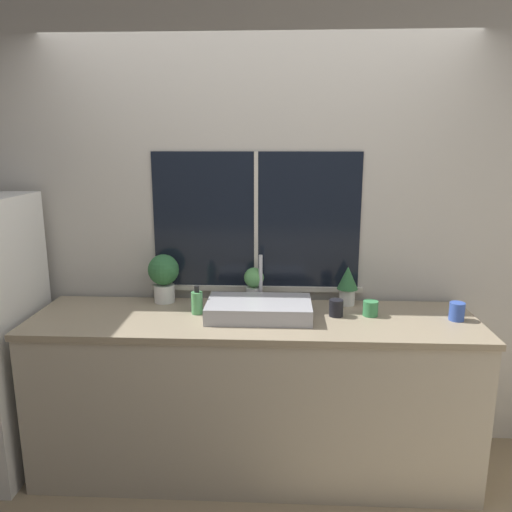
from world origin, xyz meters
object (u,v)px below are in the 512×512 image
(sink, at_px, (259,309))
(mug_blue, at_px, (457,311))
(potted_plant_right, at_px, (348,283))
(soap_bottle, at_px, (197,302))
(potted_plant_center, at_px, (254,284))
(potted_plant_left, at_px, (164,275))
(mug_green, at_px, (370,308))
(mug_black, at_px, (336,308))

(sink, distance_m, mug_blue, 1.08)
(potted_plant_right, height_order, soap_bottle, potted_plant_right)
(potted_plant_center, xyz_separation_m, soap_bottle, (-0.31, -0.20, -0.05))
(mug_blue, bearing_deg, potted_plant_left, 171.79)
(sink, height_order, mug_green, sink)
(sink, bearing_deg, potted_plant_right, 24.38)
(potted_plant_center, height_order, mug_blue, potted_plant_center)
(mug_blue, relative_size, mug_green, 1.16)
(potted_plant_left, height_order, mug_blue, potted_plant_left)
(potted_plant_left, bearing_deg, potted_plant_right, 0.00)
(potted_plant_center, bearing_deg, potted_plant_right, 0.00)
(sink, distance_m, mug_black, 0.43)
(potted_plant_left, height_order, soap_bottle, potted_plant_left)
(sink, height_order, potted_plant_right, sink)
(soap_bottle, xyz_separation_m, mug_black, (0.78, -0.00, -0.02))
(mug_blue, xyz_separation_m, mug_black, (-0.65, 0.03, -0.00))
(mug_blue, bearing_deg, soap_bottle, 178.54)
(mug_green, bearing_deg, soap_bottle, -179.27)
(potted_plant_right, relative_size, mug_blue, 2.35)
(sink, height_order, mug_blue, sink)
(potted_plant_center, xyz_separation_m, mug_black, (0.47, -0.21, -0.07))
(sink, distance_m, mug_green, 0.62)
(soap_bottle, relative_size, mug_blue, 1.63)
(potted_plant_left, distance_m, mug_green, 1.23)
(sink, height_order, potted_plant_center, sink)
(mug_black, bearing_deg, mug_green, 4.21)
(sink, xyz_separation_m, mug_black, (0.43, 0.03, 0.00))
(sink, distance_m, potted_plant_center, 0.25)
(potted_plant_right, bearing_deg, soap_bottle, -166.78)
(potted_plant_center, xyz_separation_m, mug_blue, (1.12, -0.24, -0.07))
(soap_bottle, distance_m, mug_black, 0.78)
(potted_plant_right, relative_size, mug_black, 2.48)
(sink, xyz_separation_m, soap_bottle, (-0.35, 0.03, 0.02))
(mug_green, bearing_deg, potted_plant_left, 170.99)
(potted_plant_left, relative_size, mug_green, 3.43)
(potted_plant_right, distance_m, mug_green, 0.24)
(sink, height_order, mug_black, sink)
(potted_plant_left, xyz_separation_m, mug_black, (1.02, -0.21, -0.12))
(soap_bottle, height_order, mug_green, soap_bottle)
(potted_plant_right, xyz_separation_m, mug_black, (-0.09, -0.21, -0.09))
(sink, bearing_deg, potted_plant_left, 158.25)
(potted_plant_center, height_order, mug_black, potted_plant_center)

